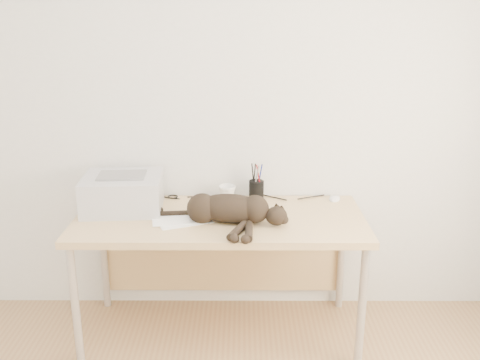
{
  "coord_description": "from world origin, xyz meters",
  "views": [
    {
      "loc": [
        0.12,
        -1.37,
        1.84
      ],
      "look_at": [
        0.11,
        1.34,
        0.97
      ],
      "focal_mm": 40.0,
      "sensor_mm": 36.0,
      "label": 1
    }
  ],
  "objects_px": {
    "pen_cup": "(256,190)",
    "mouse": "(335,197)",
    "cat": "(226,210)",
    "printer": "(123,192)",
    "mug": "(227,193)",
    "desk": "(221,232)"
  },
  "relations": [
    {
      "from": "cat",
      "to": "mouse",
      "type": "distance_m",
      "value": 0.74
    },
    {
      "from": "printer",
      "to": "mouse",
      "type": "xyz_separation_m",
      "value": [
        1.24,
        0.16,
        -0.08
      ]
    },
    {
      "from": "desk",
      "to": "printer",
      "type": "height_order",
      "value": "printer"
    },
    {
      "from": "cat",
      "to": "mug",
      "type": "xyz_separation_m",
      "value": [
        -0.0,
        0.35,
        -0.03
      ]
    },
    {
      "from": "cat",
      "to": "pen_cup",
      "type": "distance_m",
      "value": 0.39
    },
    {
      "from": "printer",
      "to": "pen_cup",
      "type": "relative_size",
      "value": 2.03
    },
    {
      "from": "desk",
      "to": "printer",
      "type": "distance_m",
      "value": 0.61
    },
    {
      "from": "desk",
      "to": "cat",
      "type": "xyz_separation_m",
      "value": [
        0.04,
        -0.17,
        0.21
      ]
    },
    {
      "from": "printer",
      "to": "mug",
      "type": "height_order",
      "value": "printer"
    },
    {
      "from": "desk",
      "to": "printer",
      "type": "xyz_separation_m",
      "value": [
        -0.56,
        0.03,
        0.23
      ]
    },
    {
      "from": "mouse",
      "to": "desk",
      "type": "bearing_deg",
      "value": -144.2
    },
    {
      "from": "cat",
      "to": "mouse",
      "type": "height_order",
      "value": "cat"
    },
    {
      "from": "printer",
      "to": "pen_cup",
      "type": "xyz_separation_m",
      "value": [
        0.77,
        0.15,
        -0.04
      ]
    },
    {
      "from": "desk",
      "to": "mug",
      "type": "xyz_separation_m",
      "value": [
        0.03,
        0.17,
        0.18
      ]
    },
    {
      "from": "desk",
      "to": "cat",
      "type": "height_order",
      "value": "cat"
    },
    {
      "from": "pen_cup",
      "to": "mouse",
      "type": "distance_m",
      "value": 0.48
    },
    {
      "from": "pen_cup",
      "to": "mouse",
      "type": "bearing_deg",
      "value": 1.3
    },
    {
      "from": "desk",
      "to": "mug",
      "type": "distance_m",
      "value": 0.25
    },
    {
      "from": "desk",
      "to": "mouse",
      "type": "relative_size",
      "value": 14.3
    },
    {
      "from": "cat",
      "to": "mug",
      "type": "bearing_deg",
      "value": 100.05
    },
    {
      "from": "mug",
      "to": "mouse",
      "type": "relative_size",
      "value": 0.9
    },
    {
      "from": "cat",
      "to": "pen_cup",
      "type": "height_order",
      "value": "pen_cup"
    }
  ]
}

